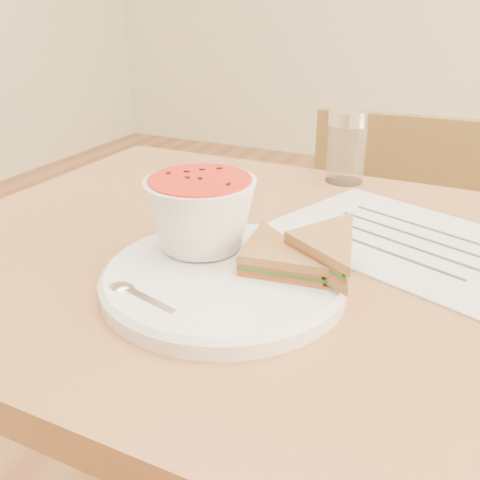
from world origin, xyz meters
The scene contains 9 objects.
dining_table centered at (0.00, 0.00, 0.38)m, with size 1.00×0.70×0.75m, color brown, non-canonical shape.
chair_far centered at (0.01, 0.45, 0.41)m, with size 0.36×0.36×0.81m, color brown, non-canonical shape.
plate centered at (-0.06, -0.11, 0.76)m, with size 0.27×0.27×0.02m, color white, non-canonical shape.
soup_bowl centered at (-0.10, -0.07, 0.81)m, with size 0.13×0.13×0.09m, color white, non-canonical shape.
sandwich_half_a centered at (-0.04, -0.12, 0.78)m, with size 0.10×0.10×0.03m, color #AD763D, non-canonical shape.
sandwich_half_b centered at (0.00, -0.07, 0.79)m, with size 0.10×0.10×0.03m, color #AD763D, non-canonical shape.
spoon centered at (-0.09, -0.20, 0.77)m, with size 0.15×0.03×0.01m, color silver, non-canonical shape.
paper_menu centered at (0.10, 0.10, 0.75)m, with size 0.32×0.24×0.00m, color silver, non-canonical shape.
condiment_shaker centered at (-0.04, 0.31, 0.81)m, with size 0.07×0.07×0.12m, color silver, non-canonical shape.
Camera 1 is at (0.18, -0.57, 1.04)m, focal length 40.00 mm.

